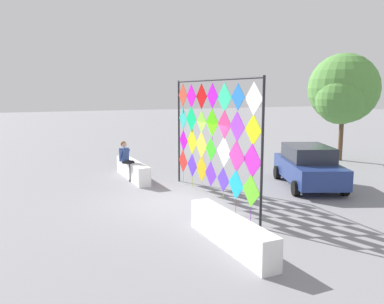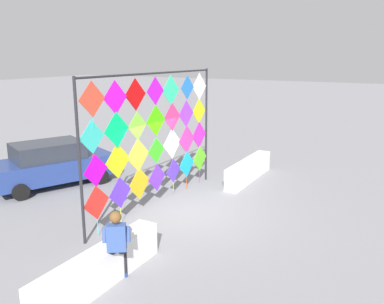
% 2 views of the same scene
% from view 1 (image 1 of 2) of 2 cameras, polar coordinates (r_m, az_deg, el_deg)
% --- Properties ---
extents(ground, '(120.00, 120.00, 0.00)m').
position_cam_1_polar(ground, '(12.86, -2.23, -7.21)').
color(ground, gray).
extents(plaza_ledge_left, '(3.22, 0.48, 0.72)m').
position_cam_1_polar(plaza_ledge_left, '(16.27, -8.50, -2.58)').
color(plaza_ledge_left, white).
rests_on(plaza_ledge_left, ground).
extents(plaza_ledge_right, '(3.22, 0.48, 0.72)m').
position_cam_1_polar(plaza_ledge_right, '(9.28, 5.50, -11.30)').
color(plaza_ledge_right, white).
rests_on(plaza_ledge_right, ground).
extents(kite_display_rack, '(5.96, 0.27, 3.97)m').
position_cam_1_polar(kite_display_rack, '(12.71, 2.89, 2.88)').
color(kite_display_rack, '#232328').
rests_on(kite_display_rack, ground).
extents(seated_vendor, '(0.76, 0.69, 1.57)m').
position_cam_1_polar(seated_vendor, '(15.91, -9.36, -0.78)').
color(seated_vendor, black).
rests_on(seated_vendor, ground).
extents(parked_car, '(4.26, 3.09, 1.52)m').
position_cam_1_polar(parked_car, '(15.44, 16.32, -1.91)').
color(parked_car, navy).
rests_on(parked_car, ground).
extents(tree_palm_like, '(3.49, 3.58, 5.39)m').
position_cam_1_polar(tree_palm_like, '(21.34, 20.79, 8.13)').
color(tree_palm_like, brown).
rests_on(tree_palm_like, ground).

